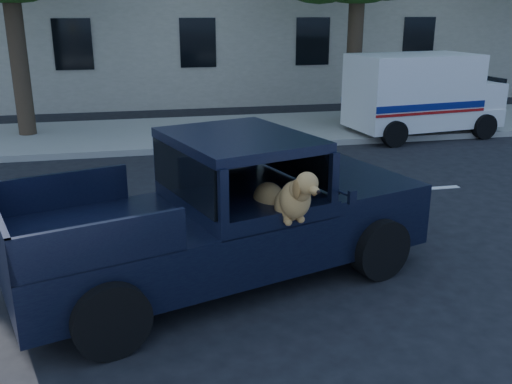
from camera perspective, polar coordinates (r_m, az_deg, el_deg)
ground at (r=7.01m, az=-0.36°, el=-10.14°), size 120.00×120.00×0.00m
far_sidewalk at (r=15.65m, az=-7.39°, el=5.87°), size 60.00×4.00×0.15m
lane_stripes at (r=10.54m, az=6.47°, el=-0.42°), size 21.60×0.14×0.01m
pickup_truck at (r=7.14m, az=-3.93°, el=-4.16°), size 5.49×3.45×1.84m
mail_truck at (r=15.96m, az=16.10°, el=8.75°), size 4.16×2.45×2.17m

